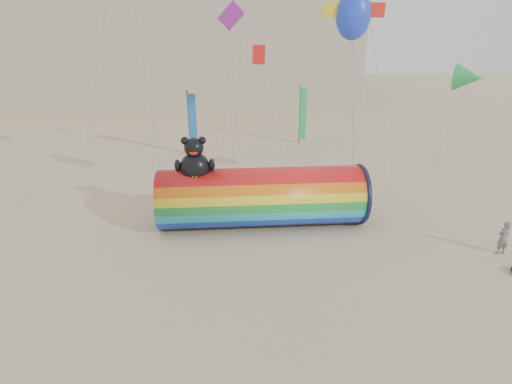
{
  "coord_description": "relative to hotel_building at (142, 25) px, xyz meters",
  "views": [
    {
      "loc": [
        -0.89,
        -15.79,
        9.38
      ],
      "look_at": [
        0.5,
        1.5,
        2.4
      ],
      "focal_mm": 28.0,
      "sensor_mm": 36.0,
      "label": 1
    }
  ],
  "objects": [
    {
      "name": "ground",
      "position": [
        12.0,
        -45.95,
        -10.31
      ],
      "size": [
        160.0,
        160.0,
        0.0
      ],
      "primitive_type": "plane",
      "color": "#CCB58C",
      "rests_on": "ground"
    },
    {
      "name": "hotel_building",
      "position": [
        0.0,
        0.0,
        0.0
      ],
      "size": [
        60.4,
        15.4,
        20.6
      ],
      "color": "#B7AD99",
      "rests_on": "ground"
    },
    {
      "name": "windsock_assembly",
      "position": [
        12.9,
        -42.99,
        -8.71
      ],
      "size": [
        10.46,
        3.18,
        4.82
      ],
      "color": "red",
      "rests_on": "ground"
    },
    {
      "name": "kite_handler",
      "position": [
        23.43,
        -46.87,
        -9.5
      ],
      "size": [
        0.65,
        0.49,
        1.63
      ],
      "primitive_type": "imported",
      "rotation": [
        0.0,
        0.0,
        3.32
      ],
      "color": "slate",
      "rests_on": "ground"
    },
    {
      "name": "festival_banners",
      "position": [
        11.69,
        -29.01,
        -7.67
      ],
      "size": [
        10.09,
        3.22,
        5.2
      ],
      "color": "#59595E",
      "rests_on": "ground"
    }
  ]
}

